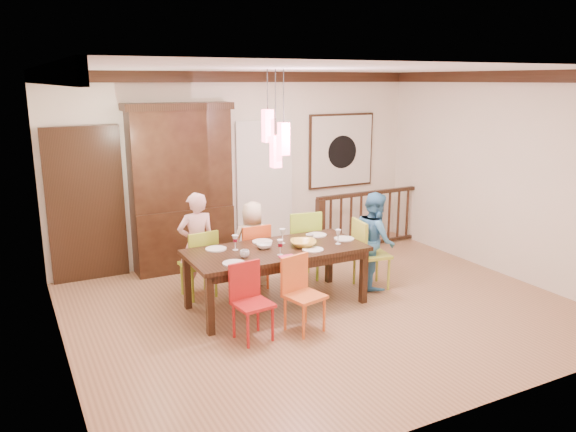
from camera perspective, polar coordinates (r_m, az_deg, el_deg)
name	(u,v)px	position (r m, az deg, el deg)	size (l,w,h in m)	color
floor	(323,308)	(7.12, 3.59, -9.30)	(6.00, 6.00, 0.00)	#926546
ceiling	(327,69)	(6.56, 3.98, 14.72)	(6.00, 6.00, 0.00)	white
wall_back	(243,166)	(8.89, -4.57, 5.05)	(6.00, 6.00, 0.00)	beige
wall_left	(54,223)	(5.78, -22.64, -0.67)	(5.00, 5.00, 0.00)	beige
wall_right	(505,175)	(8.61, 21.20, 3.88)	(5.00, 5.00, 0.00)	beige
crown_molding	(327,76)	(6.56, 3.97, 14.02)	(6.00, 5.00, 0.16)	black
panel_door	(86,207)	(8.31, -19.82, 0.85)	(1.04, 0.07, 2.24)	black
white_doorway	(265,190)	(9.07, -2.40, 2.69)	(0.97, 0.05, 2.22)	silver
painting	(341,151)	(9.67, 5.44, 6.62)	(1.25, 0.06, 1.25)	black
pendant_cluster	(276,138)	(6.67, -1.26, 7.90)	(0.27, 0.21, 1.14)	#F84A64
dining_table	(276,255)	(6.96, -1.20, -3.94)	(2.21, 1.01, 0.75)	black
chair_far_left	(198,258)	(7.41, -9.14, -4.25)	(0.46, 0.46, 0.91)	#98B029
chair_far_mid	(251,251)	(7.64, -3.78, -3.55)	(0.42, 0.42, 0.91)	#CC4C1D
chair_far_right	(301,239)	(7.95, 1.32, -2.39)	(0.52, 0.52, 1.01)	#9CCE2F
chair_near_left	(253,298)	(6.14, -3.60, -8.30)	(0.42, 0.42, 0.85)	#B11C1B
chair_near_mid	(305,290)	(6.33, 1.71, -7.52)	(0.46, 0.46, 0.86)	orange
chair_end_right	(372,249)	(7.70, 8.54, -3.31)	(0.50, 0.50, 0.95)	gold
china_hutch	(181,188)	(8.39, -10.78, 2.82)	(1.56, 0.46, 2.46)	black
balustrade	(370,218)	(9.61, 8.37, -0.17)	(2.13, 0.14, 0.96)	black
person_far_left	(197,244)	(7.45, -9.25, -2.81)	(0.50, 0.33, 1.37)	#FDC0C3
person_far_mid	(253,243)	(7.75, -3.58, -2.77)	(0.57, 0.37, 1.17)	beige
person_end_right	(375,240)	(7.72, 8.82, -2.41)	(0.64, 0.50, 1.32)	#4387BD
serving_bowl	(303,243)	(7.01, 1.57, -2.80)	(0.32, 0.32, 0.08)	gold
small_bowl	(264,246)	(6.94, -2.42, -3.07)	(0.19, 0.19, 0.06)	white
cup_left	(245,254)	(6.60, -4.42, -3.85)	(0.11, 0.11, 0.09)	silver
cup_right	(310,238)	(7.23, 2.22, -2.21)	(0.10, 0.10, 0.10)	silver
plate_far_left	(216,249)	(6.95, -7.32, -3.33)	(0.26, 0.26, 0.01)	white
plate_far_mid	(262,242)	(7.21, -2.62, -2.61)	(0.26, 0.26, 0.01)	white
plate_far_right	(317,235)	(7.52, 2.96, -1.93)	(0.26, 0.26, 0.01)	white
plate_near_left	(234,263)	(6.40, -5.52, -4.79)	(0.26, 0.26, 0.01)	white
plate_near_mid	(313,250)	(6.87, 2.54, -3.42)	(0.26, 0.26, 0.01)	white
plate_end_right	(344,239)	(7.36, 5.72, -2.31)	(0.26, 0.26, 0.01)	white
wine_glass_a	(235,243)	(6.87, -5.38, -2.71)	(0.08, 0.08, 0.19)	#590C19
wine_glass_b	(282,236)	(7.13, -0.56, -2.05)	(0.08, 0.08, 0.19)	silver
wine_glass_c	(280,247)	(6.65, -0.80, -3.20)	(0.08, 0.08, 0.19)	#590C19
wine_glass_d	(338,237)	(7.12, 5.11, -2.12)	(0.08, 0.08, 0.19)	silver
napkin	(288,257)	(6.59, -0.03, -4.18)	(0.18, 0.14, 0.01)	#D83359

